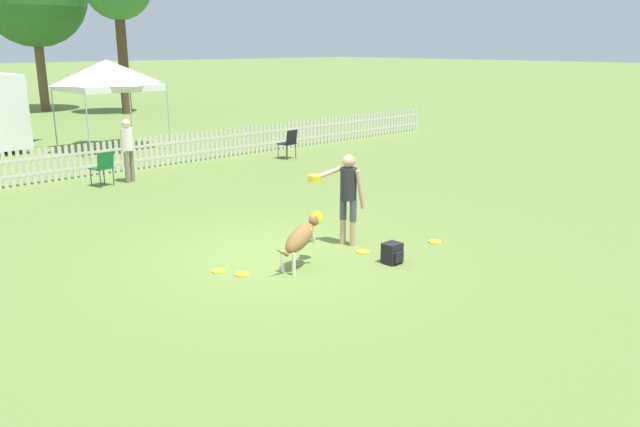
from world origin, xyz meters
TOP-DOWN VIEW (x-y plane):
  - ground_plane at (0.00, 0.00)m, footprint 240.00×240.00m
  - handler_person at (1.17, -0.36)m, footprint 1.02×0.46m
  - leaping_dog at (-0.14, -0.69)m, footprint 1.15×0.47m
  - frisbee_near_handler at (1.11, -0.83)m, footprint 0.22×0.22m
  - frisbee_near_dog at (-1.18, 0.04)m, footprint 0.22×0.22m
  - frisbee_midfield at (-1.00, -0.33)m, footprint 0.22×0.22m
  - frisbee_far_scatter at (2.43, -1.31)m, footprint 0.22×0.22m
  - backpack_on_grass at (1.07, -1.51)m, footprint 0.27×0.28m
  - picket_fence at (-0.00, 8.31)m, footprint 27.77×0.04m
  - folding_chair_blue_left at (0.10, 6.94)m, footprint 0.53×0.54m
  - folding_chair_center at (5.86, 6.80)m, footprint 0.52×0.54m
  - canopy_tent_main at (2.72, 12.11)m, footprint 2.74×2.74m
  - spectator_standing at (0.78, 6.97)m, footprint 0.39×0.27m

SIDE VIEW (x-z plane):
  - ground_plane at x=0.00m, z-range 0.00..0.00m
  - frisbee_near_handler at x=1.11m, z-range 0.00..0.02m
  - frisbee_near_dog at x=-1.18m, z-range 0.00..0.02m
  - frisbee_midfield at x=-1.00m, z-range 0.00..0.02m
  - frisbee_far_scatter at x=2.43m, z-range 0.00..0.02m
  - backpack_on_grass at x=1.07m, z-range 0.00..0.33m
  - picket_fence at x=0.00m, z-range 0.00..0.88m
  - leaping_dog at x=-0.14m, z-range 0.09..0.90m
  - folding_chair_blue_left at x=0.10m, z-range 0.09..0.95m
  - folding_chair_center at x=5.86m, z-range 0.09..0.98m
  - spectator_standing at x=0.78m, z-range 0.16..1.75m
  - handler_person at x=1.17m, z-range 0.20..1.78m
  - canopy_tent_main at x=2.72m, z-range 0.96..3.86m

